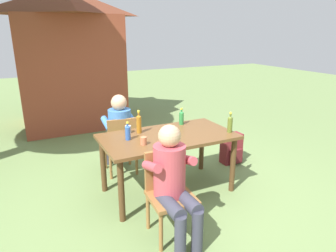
{
  "coord_description": "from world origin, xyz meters",
  "views": [
    {
      "loc": [
        -1.6,
        -3.22,
        2.03
      ],
      "look_at": [
        0.0,
        0.0,
        0.9
      ],
      "focal_mm": 32.61,
      "sensor_mm": 36.0,
      "label": 1
    }
  ],
  "objects_px": {
    "bottle_olive": "(230,124)",
    "backpack_by_near_side": "(232,149)",
    "bottle_blue": "(128,132)",
    "table_knife": "(173,128)",
    "chair_far_left": "(121,142)",
    "person_in_plaid_shirt": "(173,179)",
    "dining_table": "(168,142)",
    "bottle_green": "(181,117)",
    "bottle_amber": "(139,123)",
    "cup_terracotta": "(144,141)",
    "cup_steel": "(128,129)",
    "person_in_white_shirt": "(119,129)",
    "chair_near_left": "(169,189)",
    "brick_kiosk": "(67,55)"
  },
  "relations": [
    {
      "from": "person_in_plaid_shirt",
      "to": "brick_kiosk",
      "type": "distance_m",
      "value": 4.7
    },
    {
      "from": "chair_near_left",
      "to": "table_knife",
      "type": "distance_m",
      "value": 1.14
    },
    {
      "from": "dining_table",
      "to": "brick_kiosk",
      "type": "xyz_separation_m",
      "value": [
        -0.55,
        3.75,
        0.83
      ]
    },
    {
      "from": "person_in_white_shirt",
      "to": "bottle_green",
      "type": "height_order",
      "value": "person_in_white_shirt"
    },
    {
      "from": "bottle_blue",
      "to": "backpack_by_near_side",
      "type": "distance_m",
      "value": 1.94
    },
    {
      "from": "cup_steel",
      "to": "bottle_blue",
      "type": "bearing_deg",
      "value": -109.93
    },
    {
      "from": "person_in_plaid_shirt",
      "to": "bottle_blue",
      "type": "distance_m",
      "value": 0.96
    },
    {
      "from": "backpack_by_near_side",
      "to": "bottle_olive",
      "type": "bearing_deg",
      "value": -132.07
    },
    {
      "from": "person_in_plaid_shirt",
      "to": "cup_terracotta",
      "type": "relative_size",
      "value": 12.72
    },
    {
      "from": "bottle_blue",
      "to": "bottle_olive",
      "type": "height_order",
      "value": "bottle_olive"
    },
    {
      "from": "bottle_olive",
      "to": "backpack_by_near_side",
      "type": "distance_m",
      "value": 1.04
    },
    {
      "from": "chair_near_left",
      "to": "backpack_by_near_side",
      "type": "relative_size",
      "value": 1.82
    },
    {
      "from": "chair_far_left",
      "to": "chair_near_left",
      "type": "distance_m",
      "value": 1.5
    },
    {
      "from": "chair_near_left",
      "to": "person_in_plaid_shirt",
      "type": "distance_m",
      "value": 0.2
    },
    {
      "from": "bottle_olive",
      "to": "cup_steel",
      "type": "height_order",
      "value": "bottle_olive"
    },
    {
      "from": "dining_table",
      "to": "bottle_amber",
      "type": "relative_size",
      "value": 5.61
    },
    {
      "from": "backpack_by_near_side",
      "to": "bottle_amber",
      "type": "bearing_deg",
      "value": -176.31
    },
    {
      "from": "dining_table",
      "to": "table_knife",
      "type": "xyz_separation_m",
      "value": [
        0.17,
        0.21,
        0.1
      ]
    },
    {
      "from": "table_knife",
      "to": "backpack_by_near_side",
      "type": "xyz_separation_m",
      "value": [
        1.13,
        0.14,
        -0.55
      ]
    },
    {
      "from": "bottle_amber",
      "to": "backpack_by_near_side",
      "type": "distance_m",
      "value": 1.73
    },
    {
      "from": "dining_table",
      "to": "table_knife",
      "type": "bearing_deg",
      "value": 50.56
    },
    {
      "from": "person_in_white_shirt",
      "to": "bottle_olive",
      "type": "xyz_separation_m",
      "value": [
        1.14,
        -1.11,
        0.23
      ]
    },
    {
      "from": "chair_far_left",
      "to": "bottle_amber",
      "type": "bearing_deg",
      "value": -79.82
    },
    {
      "from": "person_in_white_shirt",
      "to": "bottle_amber",
      "type": "relative_size",
      "value": 3.99
    },
    {
      "from": "dining_table",
      "to": "bottle_green",
      "type": "distance_m",
      "value": 0.53
    },
    {
      "from": "chair_near_left",
      "to": "cup_terracotta",
      "type": "relative_size",
      "value": 9.39
    },
    {
      "from": "cup_steel",
      "to": "table_knife",
      "type": "height_order",
      "value": "cup_steel"
    },
    {
      "from": "bottle_blue",
      "to": "bottle_olive",
      "type": "distance_m",
      "value": 1.3
    },
    {
      "from": "person_in_white_shirt",
      "to": "bottle_blue",
      "type": "height_order",
      "value": "person_in_white_shirt"
    },
    {
      "from": "bottle_green",
      "to": "table_knife",
      "type": "distance_m",
      "value": 0.25
    },
    {
      "from": "person_in_plaid_shirt",
      "to": "table_knife",
      "type": "distance_m",
      "value": 1.2
    },
    {
      "from": "chair_far_left",
      "to": "cup_steel",
      "type": "height_order",
      "value": "cup_steel"
    },
    {
      "from": "bottle_olive",
      "to": "brick_kiosk",
      "type": "bearing_deg",
      "value": 108.17
    },
    {
      "from": "bottle_blue",
      "to": "table_knife",
      "type": "xyz_separation_m",
      "value": [
        0.67,
        0.14,
        -0.09
      ]
    },
    {
      "from": "chair_far_left",
      "to": "brick_kiosk",
      "type": "relative_size",
      "value": 0.3
    },
    {
      "from": "bottle_blue",
      "to": "cup_steel",
      "type": "height_order",
      "value": "bottle_blue"
    },
    {
      "from": "bottle_amber",
      "to": "cup_terracotta",
      "type": "xyz_separation_m",
      "value": [
        -0.11,
        -0.42,
        -0.08
      ]
    },
    {
      "from": "dining_table",
      "to": "bottle_olive",
      "type": "relative_size",
      "value": 6.26
    },
    {
      "from": "bottle_green",
      "to": "cup_terracotta",
      "type": "height_order",
      "value": "bottle_green"
    },
    {
      "from": "bottle_blue",
      "to": "brick_kiosk",
      "type": "height_order",
      "value": "brick_kiosk"
    },
    {
      "from": "bottle_green",
      "to": "chair_near_left",
      "type": "bearing_deg",
      "value": -124.4
    },
    {
      "from": "person_in_plaid_shirt",
      "to": "bottle_amber",
      "type": "height_order",
      "value": "person_in_plaid_shirt"
    },
    {
      "from": "dining_table",
      "to": "cup_terracotta",
      "type": "bearing_deg",
      "value": -156.76
    },
    {
      "from": "bottle_amber",
      "to": "chair_far_left",
      "type": "bearing_deg",
      "value": 100.18
    },
    {
      "from": "chair_far_left",
      "to": "person_in_plaid_shirt",
      "type": "distance_m",
      "value": 1.62
    },
    {
      "from": "person_in_plaid_shirt",
      "to": "table_knife",
      "type": "bearing_deg",
      "value": 63.01
    },
    {
      "from": "chair_near_left",
      "to": "person_in_white_shirt",
      "type": "xyz_separation_m",
      "value": [
        -0.01,
        1.61,
        0.17
      ]
    },
    {
      "from": "dining_table",
      "to": "person_in_plaid_shirt",
      "type": "relative_size",
      "value": 1.41
    },
    {
      "from": "chair_near_left",
      "to": "table_knife",
      "type": "xyz_separation_m",
      "value": [
        0.54,
        0.96,
        0.29
      ]
    },
    {
      "from": "bottle_olive",
      "to": "backpack_by_near_side",
      "type": "relative_size",
      "value": 0.55
    }
  ]
}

